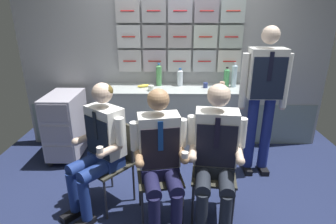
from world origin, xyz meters
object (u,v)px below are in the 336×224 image
(crew_member_center, at_px, (160,155))
(coffee_cup_spare, at_px, (205,85))
(water_bottle_short, at_px, (226,77))
(crew_member_left, at_px, (99,143))
(snack_banana, at_px, (144,86))
(folding_chair_right, at_px, (214,161))
(crew_member_standing, at_px, (264,89))
(folding_chair_center, at_px, (158,163))
(service_trolley, at_px, (66,124))
(folding_chair_left, at_px, (114,154))
(crew_member_right, at_px, (216,150))

(crew_member_center, height_order, coffee_cup_spare, crew_member_center)
(crew_member_center, xyz_separation_m, water_bottle_short, (0.82, 1.45, 0.35))
(crew_member_left, xyz_separation_m, snack_banana, (0.31, 1.18, 0.25))
(folding_chair_right, xyz_separation_m, coffee_cup_spare, (0.03, 1.19, 0.44))
(snack_banana, bearing_deg, crew_member_left, -104.62)
(crew_member_standing, bearing_deg, snack_banana, 160.34)
(folding_chair_center, height_order, coffee_cup_spare, coffee_cup_spare)
(service_trolley, height_order, folding_chair_left, service_trolley)
(folding_chair_right, bearing_deg, service_trolley, 150.95)
(snack_banana, bearing_deg, service_trolley, -169.49)
(folding_chair_center, bearing_deg, crew_member_left, 174.94)
(folding_chair_center, bearing_deg, crew_member_standing, 32.07)
(service_trolley, relative_size, folding_chair_center, 1.04)
(folding_chair_center, distance_m, folding_chair_right, 0.53)
(service_trolley, bearing_deg, water_bottle_short, 6.85)
(folding_chair_left, height_order, water_bottle_short, water_bottle_short)
(service_trolley, height_order, crew_member_standing, crew_member_standing)
(folding_chair_right, distance_m, crew_member_standing, 1.07)
(service_trolley, xyz_separation_m, folding_chair_center, (1.27, -1.04, 0.05))
(crew_member_center, height_order, snack_banana, crew_member_center)
(crew_member_standing, bearing_deg, folding_chair_left, -161.09)
(crew_member_left, bearing_deg, crew_member_standing, 21.58)
(service_trolley, xyz_separation_m, crew_member_standing, (2.43, -0.31, 0.57))
(coffee_cup_spare, bearing_deg, crew_member_standing, -40.07)
(folding_chair_center, bearing_deg, snack_banana, 101.31)
(crew_member_standing, bearing_deg, crew_member_center, -141.97)
(folding_chair_center, relative_size, snack_banana, 4.92)
(crew_member_standing, bearing_deg, folding_chair_right, -132.46)
(crew_member_left, distance_m, crew_member_standing, 1.88)
(crew_member_left, height_order, folding_chair_center, crew_member_left)
(folding_chair_center, xyz_separation_m, crew_member_right, (0.51, -0.12, 0.20))
(folding_chair_left, distance_m, crew_member_left, 0.24)
(folding_chair_right, distance_m, water_bottle_short, 1.40)
(folding_chair_center, xyz_separation_m, folding_chair_right, (0.53, 0.04, 0.00))
(folding_chair_left, height_order, crew_member_right, crew_member_right)
(folding_chair_left, bearing_deg, coffee_cup_spare, 45.90)
(service_trolley, height_order, crew_member_center, crew_member_center)
(folding_chair_left, height_order, folding_chair_center, same)
(crew_member_center, bearing_deg, crew_member_standing, 38.03)
(crew_member_center, distance_m, folding_chair_right, 0.57)
(crew_member_standing, relative_size, snack_banana, 10.08)
(crew_member_right, relative_size, water_bottle_short, 5.01)
(folding_chair_center, xyz_separation_m, crew_member_standing, (1.16, 0.73, 0.52))
(crew_member_left, distance_m, crew_member_center, 0.62)
(service_trolley, distance_m, snack_banana, 1.14)
(water_bottle_short, height_order, snack_banana, water_bottle_short)
(crew_member_right, bearing_deg, crew_member_left, 171.24)
(folding_chair_right, height_order, crew_member_standing, crew_member_standing)
(crew_member_left, bearing_deg, water_bottle_short, 41.64)
(coffee_cup_spare, bearing_deg, folding_chair_left, -134.10)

